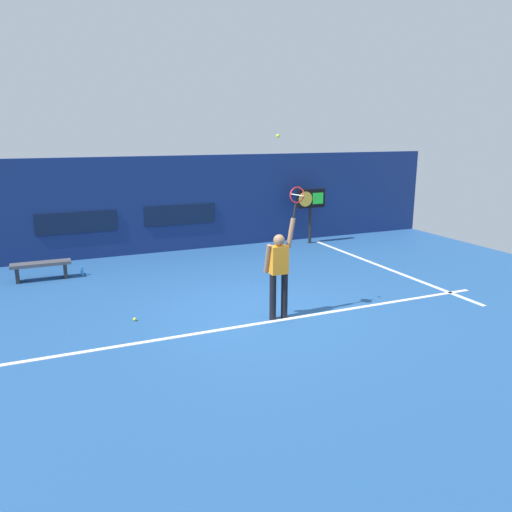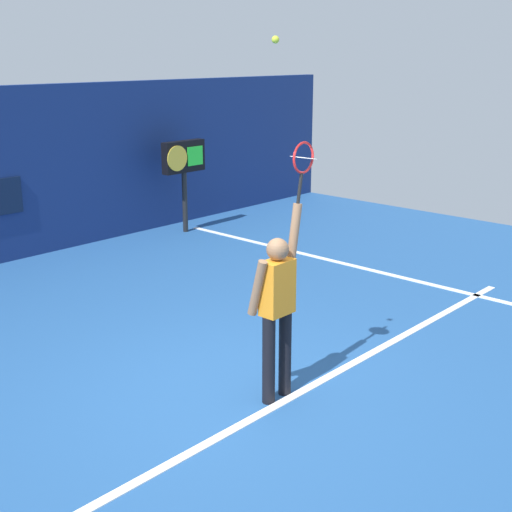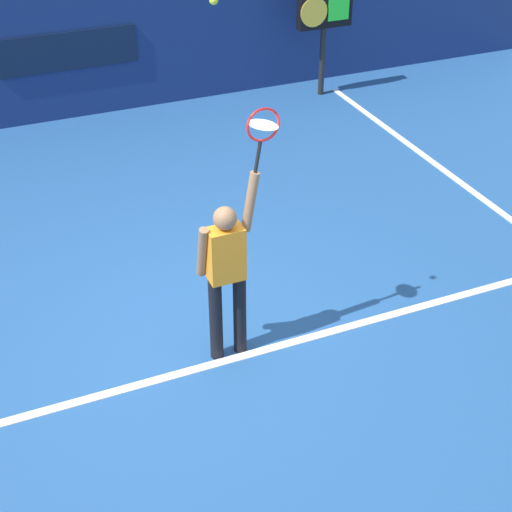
% 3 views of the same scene
% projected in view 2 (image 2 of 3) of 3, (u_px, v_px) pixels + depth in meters
% --- Properties ---
extents(ground_plane, '(18.00, 18.00, 0.00)m').
position_uv_depth(ground_plane, '(236.00, 391.00, 7.24)').
color(ground_plane, '#23518C').
extents(court_baseline, '(10.00, 0.10, 0.01)m').
position_uv_depth(court_baseline, '(273.00, 407.00, 6.90)').
color(court_baseline, white).
rests_on(court_baseline, ground_plane).
extents(court_sideline, '(0.10, 7.00, 0.01)m').
position_uv_depth(court_sideline, '(336.00, 262.00, 11.71)').
color(court_sideline, white).
rests_on(court_sideline, ground_plane).
extents(tennis_player, '(0.59, 0.31, 1.99)m').
position_uv_depth(tennis_player, '(277.00, 305.00, 6.82)').
color(tennis_player, black).
rests_on(tennis_player, ground_plane).
extents(tennis_racket, '(0.36, 0.27, 0.62)m').
position_uv_depth(tennis_racket, '(303.00, 161.00, 6.69)').
color(tennis_racket, black).
extents(tennis_ball, '(0.07, 0.07, 0.07)m').
position_uv_depth(tennis_ball, '(275.00, 40.00, 6.10)').
color(tennis_ball, '#CCE033').
extents(scoreboard_clock, '(0.96, 0.20, 1.78)m').
position_uv_depth(scoreboard_clock, '(184.00, 161.00, 13.31)').
color(scoreboard_clock, black).
rests_on(scoreboard_clock, ground_plane).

